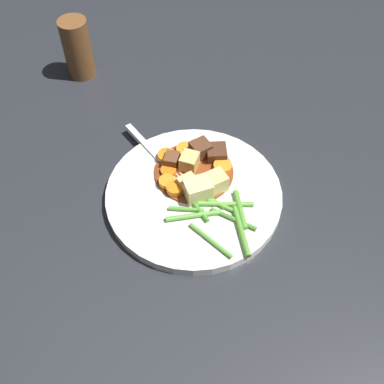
{
  "coord_description": "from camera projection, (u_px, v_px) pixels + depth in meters",
  "views": [
    {
      "loc": [
        -0.44,
        -0.0,
        0.59
      ],
      "look_at": [
        0.0,
        0.0,
        0.02
      ],
      "focal_mm": 44.91,
      "sensor_mm": 36.0,
      "label": 1
    }
  ],
  "objects": [
    {
      "name": "green_bean_0",
      "position": [
        185.0,
        209.0,
        0.7
      ],
      "size": [
        0.01,
        0.05,
        0.01
      ],
      "primitive_type": "cylinder",
      "rotation": [
        0.0,
        1.57,
        1.5
      ],
      "color": "#599E38",
      "rests_on": "dinner_plate"
    },
    {
      "name": "potato_chunk_2",
      "position": [
        188.0,
        162.0,
        0.75
      ],
      "size": [
        0.04,
        0.03,
        0.03
      ],
      "primitive_type": "cube",
      "rotation": [
        0.0,
        0.0,
        5.95
      ],
      "color": "#DBBC6B",
      "rests_on": "dinner_plate"
    },
    {
      "name": "ground_plane",
      "position": [
        192.0,
        198.0,
        0.74
      ],
      "size": [
        3.0,
        3.0,
        0.0
      ],
      "primitive_type": "plane",
      "color": "#26282D"
    },
    {
      "name": "fork",
      "position": [
        157.0,
        158.0,
        0.77
      ],
      "size": [
        0.15,
        0.12,
        0.0
      ],
      "color": "silver",
      "rests_on": "dinner_plate"
    },
    {
      "name": "green_bean_1",
      "position": [
        238.0,
        210.0,
        0.7
      ],
      "size": [
        0.07,
        0.02,
        0.01
      ],
      "primitive_type": "cylinder",
      "rotation": [
        0.0,
        1.57,
        0.15
      ],
      "color": "#599E38",
      "rests_on": "dinner_plate"
    },
    {
      "name": "stew_sauce",
      "position": [
        189.0,
        172.0,
        0.75
      ],
      "size": [
        0.12,
        0.12,
        0.0
      ],
      "primitive_type": "cylinder",
      "color": "brown",
      "rests_on": "dinner_plate"
    },
    {
      "name": "carrot_slice_4",
      "position": [
        221.0,
        167.0,
        0.75
      ],
      "size": [
        0.03,
        0.03,
        0.01
      ],
      "primitive_type": "cylinder",
      "rotation": [
        0.0,
        0.0,
        0.2
      ],
      "color": "orange",
      "rests_on": "dinner_plate"
    },
    {
      "name": "carrot_slice_0",
      "position": [
        165.0,
        182.0,
        0.73
      ],
      "size": [
        0.04,
        0.04,
        0.01
      ],
      "primitive_type": "cylinder",
      "rotation": [
        0.0,
        0.0,
        3.74
      ],
      "color": "orange",
      "rests_on": "dinner_plate"
    },
    {
      "name": "green_bean_3",
      "position": [
        209.0,
        240.0,
        0.67
      ],
      "size": [
        0.06,
        0.06,
        0.01
      ],
      "primitive_type": "cylinder",
      "rotation": [
        0.0,
        1.57,
        0.82
      ],
      "color": "#66AD42",
      "rests_on": "dinner_plate"
    },
    {
      "name": "potato_chunk_0",
      "position": [
        213.0,
        183.0,
        0.72
      ],
      "size": [
        0.04,
        0.04,
        0.03
      ],
      "primitive_type": "cube",
      "rotation": [
        0.0,
        0.0,
        2.09
      ],
      "color": "#E5CC7A",
      "rests_on": "dinner_plate"
    },
    {
      "name": "potato_chunk_3",
      "position": [
        196.0,
        190.0,
        0.71
      ],
      "size": [
        0.04,
        0.05,
        0.03
      ],
      "primitive_type": "cube",
      "rotation": [
        0.0,
        0.0,
        3.49
      ],
      "color": "#EAD68C",
      "rests_on": "dinner_plate"
    },
    {
      "name": "green_bean_7",
      "position": [
        207.0,
        198.0,
        0.72
      ],
      "size": [
        0.04,
        0.05,
        0.01
      ],
      "primitive_type": "cylinder",
      "rotation": [
        0.0,
        1.57,
        0.91
      ],
      "color": "#599E38",
      "rests_on": "dinner_plate"
    },
    {
      "name": "dinner_plate",
      "position": [
        192.0,
        195.0,
        0.73
      ],
      "size": [
        0.27,
        0.27,
        0.02
      ],
      "primitive_type": "cylinder",
      "color": "white",
      "rests_on": "ground_plane"
    },
    {
      "name": "potato_chunk_1",
      "position": [
        187.0,
        185.0,
        0.72
      ],
      "size": [
        0.04,
        0.04,
        0.02
      ],
      "primitive_type": "cube",
      "rotation": [
        0.0,
        0.0,
        0.6
      ],
      "color": "#E5CC7A",
      "rests_on": "dinner_plate"
    },
    {
      "name": "carrot_slice_1",
      "position": [
        173.0,
        190.0,
        0.72
      ],
      "size": [
        0.03,
        0.03,
        0.01
      ],
      "primitive_type": "cylinder",
      "rotation": [
        0.0,
        0.0,
        4.72
      ],
      "color": "orange",
      "rests_on": "dinner_plate"
    },
    {
      "name": "green_bean_6",
      "position": [
        224.0,
        204.0,
        0.71
      ],
      "size": [
        0.01,
        0.08,
        0.01
      ],
      "primitive_type": "cylinder",
      "rotation": [
        0.0,
        1.57,
        1.56
      ],
      "color": "#66AD42",
      "rests_on": "dinner_plate"
    },
    {
      "name": "meat_chunk_0",
      "position": [
        199.0,
        150.0,
        0.76
      ],
      "size": [
        0.04,
        0.04,
        0.03
      ],
      "primitive_type": "cube",
      "rotation": [
        0.0,
        0.0,
        3.69
      ],
      "color": "#56331E",
      "rests_on": "dinner_plate"
    },
    {
      "name": "pepper_mill",
      "position": [
        76.0,
        48.0,
        0.88
      ],
      "size": [
        0.05,
        0.05,
        0.11
      ],
      "primitive_type": "cylinder",
      "color": "brown",
      "rests_on": "ground_plane"
    },
    {
      "name": "carrot_slice_3",
      "position": [
        184.0,
        150.0,
        0.77
      ],
      "size": [
        0.04,
        0.04,
        0.01
      ],
      "primitive_type": "cylinder",
      "rotation": [
        0.0,
        0.0,
        1.37
      ],
      "color": "orange",
      "rests_on": "dinner_plate"
    },
    {
      "name": "green_bean_2",
      "position": [
        216.0,
        204.0,
        0.71
      ],
      "size": [
        0.04,
        0.07,
        0.01
      ],
      "primitive_type": "cylinder",
      "rotation": [
        0.0,
        1.57,
        1.08
      ],
      "color": "#66AD42",
      "rests_on": "dinner_plate"
    },
    {
      "name": "green_bean_4",
      "position": [
        232.0,
        219.0,
        0.69
      ],
      "size": [
        0.04,
        0.07,
        0.01
      ],
      "primitive_type": "cylinder",
      "rotation": [
        0.0,
        1.57,
        1.07
      ],
      "color": "#4C8E33",
      "rests_on": "dinner_plate"
    },
    {
      "name": "green_bean_9",
      "position": [
        239.0,
        231.0,
        0.68
      ],
      "size": [
        0.08,
        0.02,
        0.01
      ],
      "primitive_type": "cylinder",
      "rotation": [
        0.0,
        1.57,
        0.18
      ],
      "color": "#599E38",
      "rests_on": "dinner_plate"
    },
    {
      "name": "green_bean_5",
      "position": [
        191.0,
        203.0,
        0.71
      ],
      "size": [
        0.07,
        0.05,
        0.01
      ],
      "primitive_type": "cylinder",
      "rotation": [
        0.0,
        1.57,
        0.57
      ],
      "color": "#4C8E33",
      "rests_on": "dinner_plate"
    },
    {
      "name": "meat_chunk_1",
      "position": [
        215.0,
        153.0,
        0.76
      ],
      "size": [
        0.03,
        0.03,
        0.02
      ],
      "primitive_type": "cube",
      "rotation": [
        0.0,
        0.0,
        1.64
      ],
      "color": "#4C2B19",
      "rests_on": "dinner_plate"
    },
    {
      "name": "carrot_slice_5",
      "position": [
        165.0,
        157.0,
        0.76
      ],
      "size": [
        0.03,
        0.03,
        0.01
      ],
      "primitive_type": "cylinder",
      "rotation": [
        0.0,
        0.0,
        1.31
      ],
      "color": "orange",
      "rests_on": "dinner_plate"
    },
    {
      "name": "green_bean_8",
      "position": [
        194.0,
        216.0,
        0.7
      ],
      "size": [
        0.02,
        0.08,
        0.01
      ],
      "primitive_type": "cylinder",
      "rotation": [
        0.0,
        1.57,
        1.75
      ],
      "color": "#66AD42",
      "rests_on": "dinner_plate"
    },
    {
      "name": "carrot_slice_2",
      "position": [
        167.0,
        171.0,
        0.75
      ],
      "size": [
        0.03,
        0.03,
        0.01
      ],
      "primitive_type": "cylinder",
      "rotation": [
        0.0,
        0.0,
        4.82
      ],
      "color": "orange",
      "rests_on": "dinner_plate"
    },
    {
      "name": "meat_chunk_2",
      "position": [
        170.0,
        160.0,
        0.75
      ],
      "size": [
        0.03,
        0.03,
        0.02
      ],
      "primitive_type": "cube",
      "rotation": [
        0.0,
        0.0,
        6.07
      ],
      "color": "brown",
      "rests_on": "dinner_plate"
    }
  ]
}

